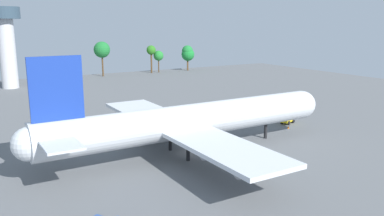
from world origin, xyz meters
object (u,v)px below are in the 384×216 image
object	(u,v)px
cargo_airplane	(191,121)
control_tower	(6,39)
safety_cone_nose	(288,127)
baggage_tug	(287,119)

from	to	relation	value
cargo_airplane	control_tower	size ratio (longest dim) A/B	2.09
safety_cone_nose	baggage_tug	bearing A→B (deg)	48.68
safety_cone_nose	control_tower	xyz separation A→B (m)	(-49.16, 99.73, 18.61)
cargo_airplane	baggage_tug	xyz separation A→B (m)	(32.41, 7.12, -5.25)
baggage_tug	safety_cone_nose	distance (m)	5.03
control_tower	cargo_airplane	bearing A→B (deg)	-79.00
cargo_airplane	safety_cone_nose	size ratio (longest dim) A/B	94.33
safety_cone_nose	control_tower	bearing A→B (deg)	116.24
cargo_airplane	safety_cone_nose	bearing A→B (deg)	6.62
control_tower	baggage_tug	bearing A→B (deg)	-61.35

